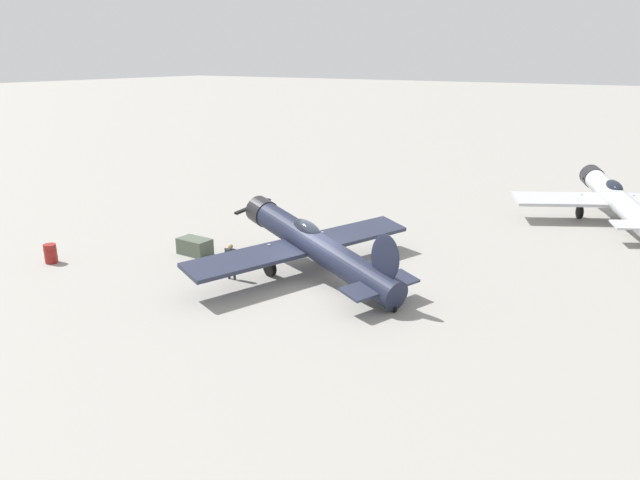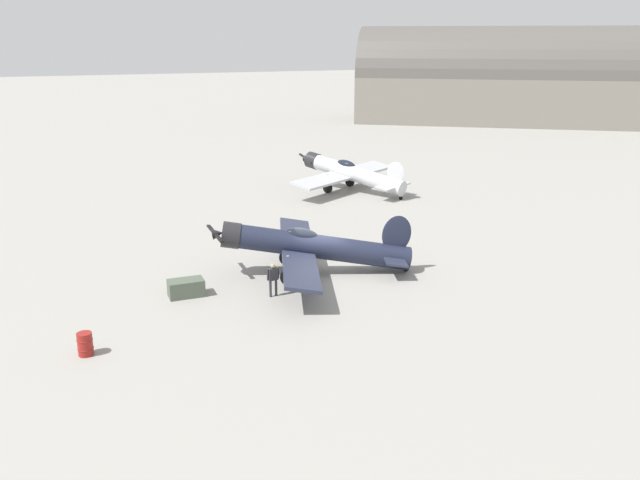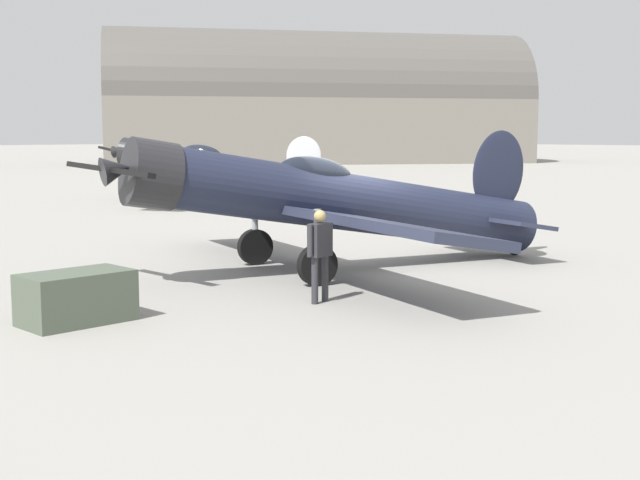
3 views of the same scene
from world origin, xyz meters
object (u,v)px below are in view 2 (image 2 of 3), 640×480
object	(u,v)px
airplane_mid_apron	(350,173)
equipment_crate	(186,288)
ground_crew_mechanic	(273,277)
airplane_foreground	(310,246)
fuel_drum	(85,344)

from	to	relation	value
airplane_mid_apron	equipment_crate	xyz separation A→B (m)	(16.54, 17.24, -1.10)
airplane_mid_apron	ground_crew_mechanic	distance (m)	22.77
airplane_foreground	fuel_drum	world-z (taller)	airplane_foreground
fuel_drum	airplane_foreground	bearing A→B (deg)	-155.24
airplane_mid_apron	ground_crew_mechanic	xyz separation A→B (m)	(12.77, 18.85, -0.52)
airplane_mid_apron	equipment_crate	world-z (taller)	airplane_mid_apron
airplane_mid_apron	fuel_drum	size ratio (longest dim) A/B	11.63
airplane_mid_apron	fuel_drum	xyz separation A→B (m)	(21.37, 21.84, -1.04)
airplane_mid_apron	ground_crew_mechanic	size ratio (longest dim) A/B	6.57
ground_crew_mechanic	equipment_crate	size ratio (longest dim) A/B	0.97
ground_crew_mechanic	fuel_drum	world-z (taller)	ground_crew_mechanic
airplane_foreground	equipment_crate	xyz separation A→B (m)	(6.55, 0.65, -1.08)
airplane_mid_apron	fuel_drum	world-z (taller)	airplane_mid_apron
airplane_foreground	ground_crew_mechanic	world-z (taller)	airplane_foreground
ground_crew_mechanic	equipment_crate	bearing A→B (deg)	-118.88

